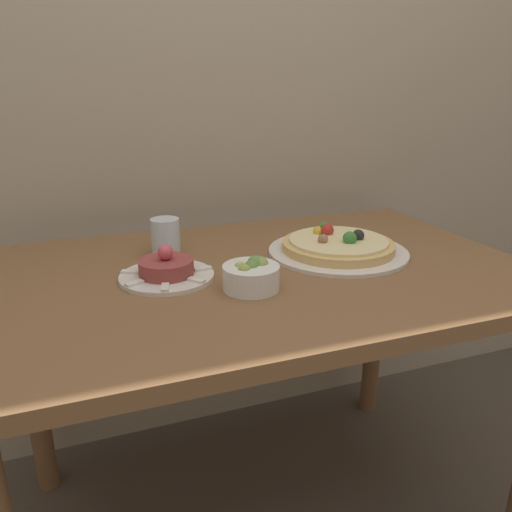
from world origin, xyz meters
name	(u,v)px	position (x,y,z in m)	size (l,w,h in m)	color
back_wall	(199,38)	(0.00, 0.93, 1.30)	(8.00, 0.05, 2.60)	tan
dining_table	(261,308)	(0.00, 0.40, 0.66)	(1.26, 0.80, 0.76)	brown
pizza_plate	(338,247)	(0.22, 0.43, 0.78)	(0.35, 0.35, 0.07)	silver
tartare_plate	(167,271)	(-0.22, 0.41, 0.78)	(0.21, 0.21, 0.08)	silver
small_bowl	(251,275)	(-0.06, 0.29, 0.79)	(0.12, 0.12, 0.07)	white
drinking_glass	(166,236)	(-0.19, 0.58, 0.81)	(0.07, 0.07, 0.09)	silver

